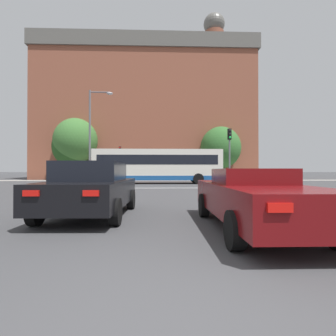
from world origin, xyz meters
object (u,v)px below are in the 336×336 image
object	(u,v)px
traffic_light_near_right	(230,148)
street_lamp_junction	(93,128)
bus_crossing_lead	(158,165)
car_roadster_right	(254,197)
pedestrian_waiting	(96,172)
car_saloon_left	(92,188)
traffic_light_far_left	(120,158)

from	to	relation	value
traffic_light_near_right	street_lamp_junction	xyz separation A→B (m)	(-10.55, 2.89, 1.86)
bus_crossing_lead	street_lamp_junction	world-z (taller)	street_lamp_junction
car_roadster_right	pedestrian_waiting	world-z (taller)	pedestrian_waiting
car_saloon_left	street_lamp_junction	xyz separation A→B (m)	(-3.50, 14.35, 3.99)
traffic_light_far_left	pedestrian_waiting	distance (m)	3.80
pedestrian_waiting	traffic_light_far_left	bearing A→B (deg)	45.62
car_saloon_left	pedestrian_waiting	distance (m)	27.31
car_saloon_left	traffic_light_near_right	distance (m)	13.62
car_roadster_right	street_lamp_junction	bearing A→B (deg)	115.34
traffic_light_far_left	car_roadster_right	bearing A→B (deg)	-75.84
car_roadster_right	pedestrian_waiting	xyz separation A→B (m)	(-10.14, 28.36, 0.33)
bus_crossing_lead	car_roadster_right	bearing A→B (deg)	-173.80
car_roadster_right	bus_crossing_lead	distance (m)	19.93
car_saloon_left	pedestrian_waiting	world-z (taller)	pedestrian_waiting
traffic_light_far_left	street_lamp_junction	xyz separation A→B (m)	(-0.51, -11.40, 1.87)
car_saloon_left	traffic_light_near_right	bearing A→B (deg)	60.04
car_saloon_left	street_lamp_junction	size ratio (longest dim) A/B	0.55
traffic_light_near_right	street_lamp_junction	world-z (taller)	street_lamp_junction
street_lamp_junction	bus_crossing_lead	bearing A→B (deg)	34.70
bus_crossing_lead	traffic_light_far_left	size ratio (longest dim) A/B	2.84
car_saloon_left	bus_crossing_lead	xyz separation A→B (m)	(1.81, 18.02, 0.99)
traffic_light_far_left	pedestrian_waiting	bearing A→B (deg)	165.10
bus_crossing_lead	traffic_light_near_right	world-z (taller)	traffic_light_near_right
car_roadster_right	street_lamp_junction	distance (m)	18.21
traffic_light_far_left	pedestrian_waiting	xyz separation A→B (m)	(-3.20, 0.85, -1.87)
street_lamp_junction	car_roadster_right	bearing A→B (deg)	-65.18
car_roadster_right	traffic_light_far_left	distance (m)	28.46
bus_crossing_lead	pedestrian_waiting	world-z (taller)	bus_crossing_lead
street_lamp_junction	pedestrian_waiting	xyz separation A→B (m)	(-2.69, 12.25, -3.74)
car_roadster_right	pedestrian_waiting	size ratio (longest dim) A/B	2.83
car_saloon_left	bus_crossing_lead	distance (m)	18.14
traffic_light_far_left	bus_crossing_lead	bearing A→B (deg)	-58.19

